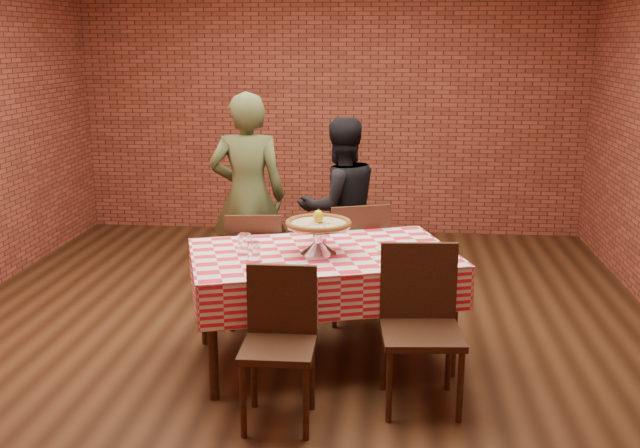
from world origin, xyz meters
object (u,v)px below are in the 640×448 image
at_px(condiment_caddy, 318,231).
at_px(diner_olive, 248,196).
at_px(water_glass_right, 244,244).
at_px(chair_far_left, 256,267).
at_px(chair_far_right, 353,259).
at_px(chair_near_right, 422,331).
at_px(diner_black, 340,208).
at_px(pizza_stand, 318,239).
at_px(water_glass_left, 254,252).
at_px(chair_near_left, 278,351).
at_px(table, 322,307).
at_px(pizza, 318,224).

distance_m(condiment_caddy, diner_olive, 1.17).
xyz_separation_m(water_glass_right, condiment_caddy, (0.44, 0.35, 0.00)).
relative_size(chair_far_left, chair_far_right, 0.95).
height_order(chair_near_right, diner_black, diner_black).
bearing_deg(chair_far_left, pizza_stand, 123.64).
xyz_separation_m(water_glass_left, diner_olive, (-0.33, 1.49, 0.03)).
xyz_separation_m(pizza_stand, chair_near_left, (-0.14, -0.84, -0.41)).
xyz_separation_m(table, pizza, (-0.02, -0.03, 0.58)).
bearing_deg(table, diner_black, 89.16).
relative_size(pizza, chair_far_right, 0.46).
bearing_deg(chair_far_right, chair_near_left, 59.72).
bearing_deg(chair_near_right, chair_far_right, 103.55).
distance_m(water_glass_right, chair_far_right, 1.17).
xyz_separation_m(table, chair_near_right, (0.63, -0.59, 0.10)).
height_order(pizza_stand, diner_olive, diner_olive).
xyz_separation_m(pizza_stand, diner_black, (0.04, 1.37, -0.10)).
bearing_deg(pizza, diner_black, 88.24).
xyz_separation_m(table, diner_black, (0.02, 1.34, 0.37)).
height_order(chair_near_right, chair_far_right, chair_near_right).
distance_m(pizza_stand, condiment_caddy, 0.29).
bearing_deg(pizza, water_glass_right, -173.05).
relative_size(condiment_caddy, chair_far_left, 0.15).
distance_m(table, water_glass_right, 0.68).
height_order(water_glass_left, chair_far_right, chair_far_right).
bearing_deg(pizza, chair_near_left, -99.35).
distance_m(table, diner_black, 1.39).
distance_m(water_glass_right, chair_near_left, 0.94).
relative_size(table, chair_near_right, 1.78).
distance_m(water_glass_right, diner_olive, 1.32).
xyz_separation_m(table, chair_far_left, (-0.56, 0.61, 0.07)).
xyz_separation_m(chair_near_right, diner_black, (-0.61, 1.93, 0.28)).
bearing_deg(water_glass_left, chair_far_right, 62.65).
relative_size(pizza_stand, condiment_caddy, 3.10).
distance_m(chair_near_left, chair_far_left, 1.54).
relative_size(pizza, condiment_caddy, 3.13).
height_order(table, diner_black, diner_black).
xyz_separation_m(water_glass_left, condiment_caddy, (0.34, 0.53, 0.00)).
xyz_separation_m(condiment_caddy, chair_far_left, (-0.50, 0.35, -0.38)).
distance_m(chair_near_right, diner_olive, 2.29).
relative_size(water_glass_left, condiment_caddy, 0.95).
bearing_deg(water_glass_left, table, 34.37).
relative_size(chair_near_left, chair_far_left, 0.99).
bearing_deg(diner_black, table, 62.66).
relative_size(pizza_stand, diner_olive, 0.25).
relative_size(table, pizza_stand, 3.94).
height_order(pizza_stand, chair_near_left, pizza_stand).
xyz_separation_m(chair_far_left, diner_olive, (-0.17, 0.60, 0.41)).
distance_m(pizza_stand, pizza, 0.10).
bearing_deg(chair_near_right, diner_olive, 121.85).
bearing_deg(chair_near_right, chair_far_left, 129.48).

